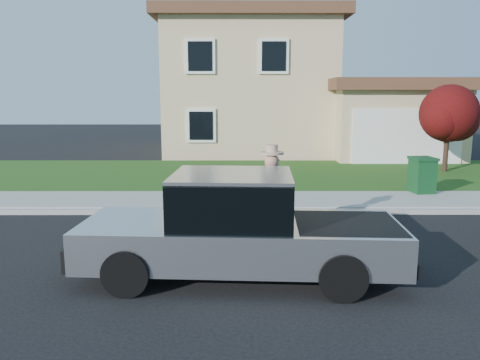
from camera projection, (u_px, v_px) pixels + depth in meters
name	position (u px, v px, depth m)	size (l,w,h in m)	color
ground	(267.00, 252.00, 8.86)	(80.00, 80.00, 0.00)	black
curb	(300.00, 211.00, 11.70)	(40.00, 0.20, 0.12)	gray
sidewalk	(295.00, 201.00, 12.78)	(40.00, 2.00, 0.15)	gray
lawn	(280.00, 175.00, 17.21)	(40.00, 7.00, 0.10)	#183F12
house	(274.00, 91.00, 24.42)	(14.00, 11.30, 6.85)	tan
pickup_truck	(239.00, 229.00, 7.51)	(5.31, 2.16, 1.71)	black
woman	(271.00, 195.00, 9.48)	(0.77, 0.65, 1.96)	tan
ornamental_tree	(449.00, 116.00, 17.34)	(2.36, 2.13, 3.23)	black
trash_bin	(422.00, 175.00, 13.51)	(0.70, 0.78, 1.02)	#103C1B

